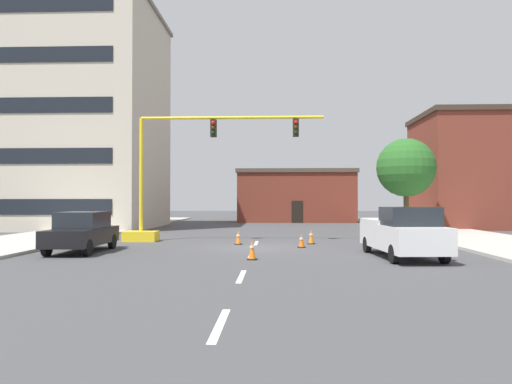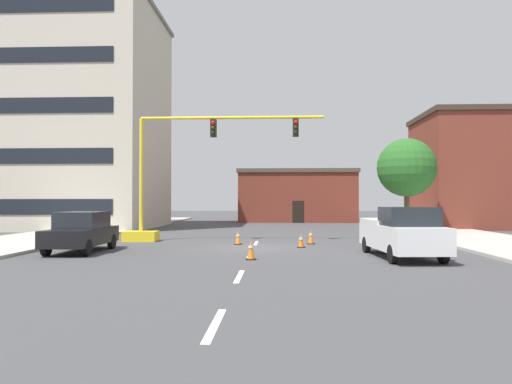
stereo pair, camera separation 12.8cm
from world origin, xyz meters
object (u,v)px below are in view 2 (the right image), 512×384
(traffic_cone_roadside_b, at_px, (301,241))
(traffic_cone_roadside_d, at_px, (311,237))
(traffic_cone_roadside_a, at_px, (238,238))
(traffic_cone_roadside_c, at_px, (251,250))
(traffic_signal_gantry, at_px, (168,198))
(sedan_black_near_left, at_px, (82,231))
(pickup_truck_white, at_px, (402,233))
(tree_right_mid, at_px, (407,168))

(traffic_cone_roadside_b, relative_size, traffic_cone_roadside_d, 0.86)
(traffic_cone_roadside_b, xyz_separation_m, traffic_cone_roadside_d, (0.60, 1.88, 0.05))
(traffic_cone_roadside_a, xyz_separation_m, traffic_cone_roadside_c, (1.01, -6.27, 0.02))
(traffic_signal_gantry, height_order, traffic_cone_roadside_c, traffic_signal_gantry)
(traffic_signal_gantry, height_order, traffic_cone_roadside_d, traffic_signal_gantry)
(sedan_black_near_left, bearing_deg, traffic_cone_roadside_c, -17.76)
(sedan_black_near_left, relative_size, traffic_cone_roadside_a, 6.38)
(sedan_black_near_left, height_order, traffic_cone_roadside_c, sedan_black_near_left)
(traffic_cone_roadside_c, height_order, traffic_cone_roadside_d, same)
(pickup_truck_white, distance_m, traffic_cone_roadside_b, 5.45)
(tree_right_mid, height_order, traffic_cone_roadside_d, tree_right_mid)
(traffic_signal_gantry, distance_m, traffic_cone_roadside_d, 8.04)
(traffic_signal_gantry, distance_m, tree_right_mid, 16.95)
(traffic_cone_roadside_a, bearing_deg, traffic_cone_roadside_b, -25.24)
(traffic_signal_gantry, relative_size, traffic_cone_roadside_a, 15.30)
(pickup_truck_white, xyz_separation_m, sedan_black_near_left, (-13.32, 1.52, -0.09))
(traffic_cone_roadside_c, distance_m, traffic_cone_roadside_d, 7.21)
(tree_right_mid, xyz_separation_m, traffic_cone_roadside_a, (-10.97, -9.39, -4.15))
(pickup_truck_white, distance_m, traffic_cone_roadside_d, 6.62)
(tree_right_mid, xyz_separation_m, traffic_cone_roadside_b, (-7.84, -10.87, -4.18))
(traffic_cone_roadside_c, xyz_separation_m, traffic_cone_roadside_d, (2.71, 6.68, 0.00))
(traffic_signal_gantry, relative_size, pickup_truck_white, 1.97)
(traffic_signal_gantry, distance_m, traffic_cone_roadside_c, 9.59)
(traffic_cone_roadside_b, relative_size, traffic_cone_roadside_c, 0.86)
(traffic_signal_gantry, relative_size, traffic_cone_roadside_d, 14.33)
(traffic_cone_roadside_d, bearing_deg, traffic_cone_roadside_c, -112.11)
(traffic_cone_roadside_a, height_order, traffic_cone_roadside_b, traffic_cone_roadside_a)
(traffic_cone_roadside_a, relative_size, traffic_cone_roadside_c, 0.94)
(traffic_signal_gantry, bearing_deg, traffic_cone_roadside_a, -22.88)
(tree_right_mid, height_order, traffic_cone_roadside_a, tree_right_mid)
(tree_right_mid, xyz_separation_m, pickup_truck_white, (-4.12, -14.79, -3.53))
(tree_right_mid, bearing_deg, traffic_cone_roadside_d, -128.88)
(traffic_cone_roadside_a, relative_size, traffic_cone_roadside_d, 0.94)
(tree_right_mid, height_order, traffic_cone_roadside_b, tree_right_mid)
(traffic_cone_roadside_c, bearing_deg, traffic_cone_roadside_a, 99.13)
(traffic_cone_roadside_a, bearing_deg, traffic_cone_roadside_d, 6.24)
(traffic_cone_roadside_c, bearing_deg, traffic_cone_roadside_b, 66.19)
(sedan_black_near_left, relative_size, traffic_cone_roadside_c, 5.98)
(sedan_black_near_left, height_order, traffic_cone_roadside_d, sedan_black_near_left)
(pickup_truck_white, relative_size, traffic_cone_roadside_a, 7.78)
(traffic_cone_roadside_b, bearing_deg, pickup_truck_white, -46.55)
(sedan_black_near_left, xyz_separation_m, traffic_cone_roadside_c, (7.48, -2.40, -0.52))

